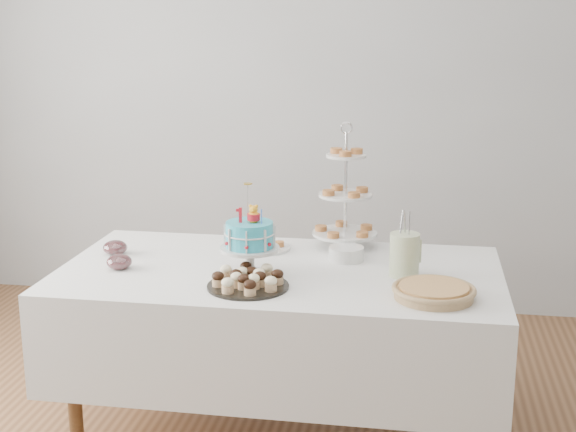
% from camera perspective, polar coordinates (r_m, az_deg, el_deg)
% --- Properties ---
extents(walls, '(5.04, 4.04, 2.70)m').
position_cam_1_polar(walls, '(3.08, -1.62, 4.82)').
color(walls, '#97999C').
rests_on(walls, floor).
extents(table, '(1.92, 1.02, 0.77)m').
position_cam_1_polar(table, '(3.58, -0.59, -7.26)').
color(table, silver).
rests_on(table, floor).
extents(birthday_cake, '(0.25, 0.25, 0.39)m').
position_cam_1_polar(birthday_cake, '(3.42, -2.74, -2.42)').
color(birthday_cake, silver).
rests_on(birthday_cake, table).
extents(cupcake_tray, '(0.34, 0.34, 0.08)m').
position_cam_1_polar(cupcake_tray, '(3.27, -2.87, -4.48)').
color(cupcake_tray, black).
rests_on(cupcake_tray, table).
extents(pie, '(0.33, 0.33, 0.05)m').
position_cam_1_polar(pie, '(3.19, 10.33, -5.28)').
color(pie, '#A28158').
rests_on(pie, table).
extents(tiered_stand, '(0.31, 0.31, 0.60)m').
position_cam_1_polar(tiered_stand, '(3.79, 4.10, 1.45)').
color(tiered_stand, silver).
rests_on(tiered_stand, table).
extents(plate_stack, '(0.16, 0.16, 0.06)m').
position_cam_1_polar(plate_stack, '(3.64, 4.16, -2.68)').
color(plate_stack, silver).
rests_on(plate_stack, table).
extents(pastry_plate, '(0.24, 0.24, 0.04)m').
position_cam_1_polar(pastry_plate, '(3.80, -1.69, -2.14)').
color(pastry_plate, silver).
rests_on(pastry_plate, table).
extents(jam_bowl_a, '(0.11, 0.11, 0.07)m').
position_cam_1_polar(jam_bowl_a, '(3.58, -11.91, -3.22)').
color(jam_bowl_a, silver).
rests_on(jam_bowl_a, table).
extents(jam_bowl_b, '(0.11, 0.11, 0.07)m').
position_cam_1_polar(jam_bowl_b, '(3.80, -12.19, -2.22)').
color(jam_bowl_b, silver).
rests_on(jam_bowl_b, table).
extents(utensil_pitcher, '(0.13, 0.13, 0.28)m').
position_cam_1_polar(utensil_pitcher, '(3.42, 8.29, -2.62)').
color(utensil_pitcher, beige).
rests_on(utensil_pitcher, table).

